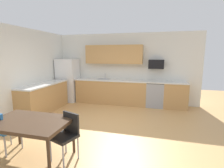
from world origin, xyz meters
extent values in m
plane|color=tan|center=(0.00, 0.00, 0.00)|extent=(12.00, 12.00, 0.00)
cube|color=silver|center=(0.00, 2.65, 1.35)|extent=(5.80, 0.10, 2.70)
cube|color=silver|center=(-2.65, 0.00, 1.35)|extent=(0.10, 5.80, 2.70)
cube|color=tan|center=(-0.38, 2.30, 0.45)|extent=(2.74, 0.60, 0.90)
cube|color=tan|center=(1.99, 2.30, 0.45)|extent=(0.81, 0.60, 0.90)
cube|color=tan|center=(-2.30, 0.80, 0.45)|extent=(0.60, 2.00, 0.90)
cube|color=silver|center=(0.00, 2.30, 0.92)|extent=(4.80, 0.64, 0.04)
cube|color=silver|center=(-2.30, 0.80, 0.92)|extent=(0.64, 2.00, 0.04)
cube|color=tan|center=(-0.30, 2.43, 1.90)|extent=(2.20, 0.34, 0.70)
cube|color=white|center=(-2.18, 2.22, 0.86)|extent=(0.76, 0.70, 1.72)
cube|color=#999BA0|center=(1.29, 2.30, 0.44)|extent=(0.60, 0.60, 0.88)
cube|color=black|center=(1.29, 2.30, 0.90)|extent=(0.60, 0.60, 0.03)
cube|color=black|center=(1.29, 2.40, 1.55)|extent=(0.54, 0.36, 0.32)
cube|color=#A5A8AD|center=(-0.67, 2.30, 0.88)|extent=(0.48, 0.40, 0.14)
cylinder|color=#B2B5BA|center=(-0.67, 2.48, 1.04)|extent=(0.02, 0.02, 0.24)
cube|color=#422D1E|center=(-0.83, -1.59, 0.71)|extent=(1.40, 0.90, 0.06)
cylinder|color=#422D1E|center=(-0.19, -1.98, 0.34)|extent=(0.05, 0.05, 0.68)
cylinder|color=#422D1E|center=(-1.47, -1.20, 0.34)|extent=(0.05, 0.05, 0.68)
cylinder|color=#422D1E|center=(-0.19, -1.20, 0.34)|extent=(0.05, 0.05, 0.68)
cube|color=black|center=(-0.24, -1.47, 0.45)|extent=(0.51, 0.51, 0.05)
cube|color=black|center=(-0.18, -1.30, 0.65)|extent=(0.37, 0.17, 0.40)
cylinder|color=#B2B2B7|center=(-0.46, -1.57, 0.21)|extent=(0.03, 0.03, 0.42)
cylinder|color=#B2B2B7|center=(-0.14, -1.68, 0.21)|extent=(0.03, 0.03, 0.42)
cylinder|color=#B2B2B7|center=(-0.34, -1.25, 0.21)|extent=(0.03, 0.03, 0.42)
cylinder|color=#B2B2B7|center=(-0.02, -1.36, 0.21)|extent=(0.03, 0.03, 0.42)
cube|color=#2D72B7|center=(-1.49, -1.47, 0.45)|extent=(0.46, 0.46, 0.05)
cylinder|color=#B2B2B7|center=(-1.29, -1.33, 0.21)|extent=(0.03, 0.03, 0.42)
cylinder|color=#B2B2B7|center=(-1.63, -1.28, 0.21)|extent=(0.03, 0.03, 0.42)
cylinder|color=#B2B2B7|center=(-1.35, -1.67, 0.21)|extent=(0.03, 0.03, 0.42)
camera|label=1|loc=(1.30, -3.96, 1.90)|focal=27.16mm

